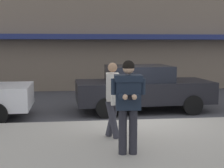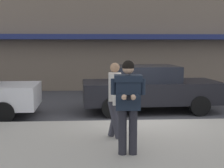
{
  "view_description": "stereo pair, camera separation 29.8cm",
  "coord_description": "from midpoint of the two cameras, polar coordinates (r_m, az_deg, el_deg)",
  "views": [
    {
      "loc": [
        -1.74,
        -8.64,
        2.23
      ],
      "look_at": [
        -1.08,
        -2.82,
        1.49
      ],
      "focal_mm": 50.0,
      "sensor_mm": 36.0,
      "label": 1
    },
    {
      "loc": [
        -1.44,
        -8.66,
        2.23
      ],
      "look_at": [
        -1.08,
        -2.82,
        1.49
      ],
      "focal_mm": 50.0,
      "sensor_mm": 36.0,
      "label": 2
    }
  ],
  "objects": [
    {
      "name": "ground_plane",
      "position": [
        9.07,
        3.87,
        -7.05
      ],
      "size": [
        80.0,
        80.0,
        0.0
      ],
      "primitive_type": "plane",
      "color": "#3D3D42"
    },
    {
      "name": "sidewalk",
      "position": [
        6.71,
        17.02,
        -11.91
      ],
      "size": [
        32.0,
        5.3,
        0.14
      ],
      "primitive_type": "cube",
      "color": "#A8A399",
      "rests_on": "ground"
    },
    {
      "name": "curb_paint_line",
      "position": [
        9.35,
        9.9,
        -6.7
      ],
      "size": [
        28.0,
        0.12,
        0.01
      ],
      "primitive_type": "cube",
      "color": "silver",
      "rests_on": "ground"
    },
    {
      "name": "parked_sedan_mid",
      "position": [
        10.53,
        4.75,
        -0.69
      ],
      "size": [
        4.58,
        2.1,
        1.54
      ],
      "color": "black",
      "rests_on": "ground"
    },
    {
      "name": "man_texting_on_phone",
      "position": [
        5.86,
        1.52,
        -2.42
      ],
      "size": [
        0.65,
        0.6,
        1.81
      ],
      "color": "#23232B",
      "rests_on": "sidewalk"
    },
    {
      "name": "pedestrian_in_light_coat",
      "position": [
        6.97,
        -1.13,
        -2.08
      ],
      "size": [
        0.35,
        0.6,
        1.7
      ],
      "color": "#33333D",
      "rests_on": "sidewalk"
    }
  ]
}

